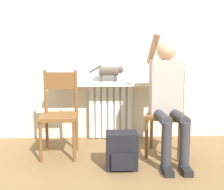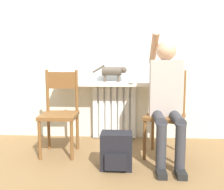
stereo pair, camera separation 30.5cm
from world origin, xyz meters
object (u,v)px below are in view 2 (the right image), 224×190
object	(u,v)px
chair_left	(60,111)
person	(166,94)
cat	(113,71)
backpack	(116,151)
chair_right	(166,113)

from	to	relation	value
chair_left	person	xyz separation A→B (m)	(1.19, -0.12, 0.23)
chair_left	cat	bearing A→B (deg)	40.20
cat	backpack	distance (m)	1.18
chair_left	chair_right	size ratio (longest dim) A/B	1.00
backpack	chair_left	bearing A→B (deg)	149.01
cat	chair_left	bearing A→B (deg)	-138.81
chair_left	person	bearing A→B (deg)	-6.83
chair_left	cat	distance (m)	0.89
chair_right	cat	world-z (taller)	cat
chair_right	backpack	world-z (taller)	chair_right
chair_right	chair_left	bearing A→B (deg)	-160.35
chair_left	person	size ratio (longest dim) A/B	0.69
chair_right	cat	bearing A→B (deg)	160.01
cat	person	bearing A→B (deg)	-46.37
person	cat	bearing A→B (deg)	133.63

